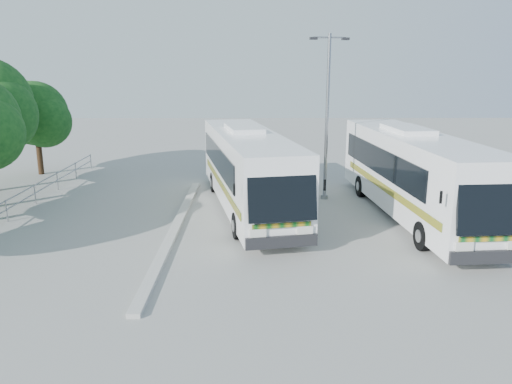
{
  "coord_description": "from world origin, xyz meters",
  "views": [
    {
      "loc": [
        0.99,
        -18.48,
        6.73
      ],
      "look_at": [
        1.15,
        2.61,
        1.45
      ],
      "focal_mm": 35.0,
      "sensor_mm": 36.0,
      "label": 1
    }
  ],
  "objects_px": {
    "tree_far_e": "(36,114)",
    "coach_main": "(248,168)",
    "lamppost": "(327,110)",
    "coach_adjacent": "(414,172)"
  },
  "relations": [
    {
      "from": "coach_adjacent",
      "to": "lamppost",
      "type": "xyz_separation_m",
      "value": [
        -3.56,
        3.26,
        2.53
      ]
    },
    {
      "from": "coach_main",
      "to": "coach_adjacent",
      "type": "height_order",
      "value": "coach_adjacent"
    },
    {
      "from": "coach_main",
      "to": "coach_adjacent",
      "type": "distance_m",
      "value": 7.68
    },
    {
      "from": "coach_adjacent",
      "to": "tree_far_e",
      "type": "bearing_deg",
      "value": 151.13
    },
    {
      "from": "coach_adjacent",
      "to": "lamppost",
      "type": "height_order",
      "value": "lamppost"
    },
    {
      "from": "tree_far_e",
      "to": "coach_main",
      "type": "distance_m",
      "value": 15.89
    },
    {
      "from": "tree_far_e",
      "to": "lamppost",
      "type": "distance_m",
      "value": 18.56
    },
    {
      "from": "lamppost",
      "to": "coach_main",
      "type": "bearing_deg",
      "value": -167.12
    },
    {
      "from": "tree_far_e",
      "to": "coach_main",
      "type": "relative_size",
      "value": 0.43
    },
    {
      "from": "tree_far_e",
      "to": "coach_adjacent",
      "type": "bearing_deg",
      "value": -24.62
    }
  ]
}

